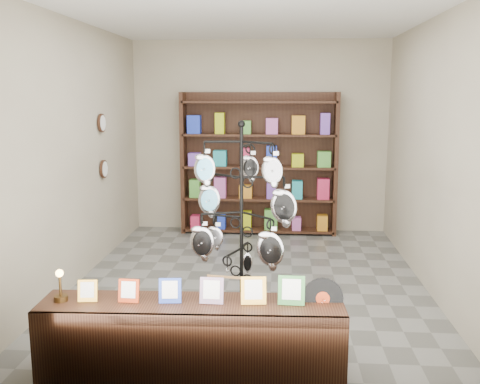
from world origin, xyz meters
name	(u,v)px	position (x,y,z in m)	size (l,w,h in m)	color
ground	(250,281)	(0.00, 0.00, 0.00)	(5.00, 5.00, 0.00)	slate
room_envelope	(250,123)	(0.00, 0.00, 1.85)	(5.00, 5.00, 5.00)	#B1A88E
display_tree	(241,213)	(0.00, -1.33, 1.12)	(1.01, 0.97, 1.94)	black
front_shelf	(192,337)	(-0.33, -2.12, 0.29)	(2.37, 0.57, 0.83)	black
back_shelving	(259,168)	(0.00, 2.30, 1.03)	(2.42, 0.36, 2.20)	black
wall_clocks	(103,146)	(-1.97, 0.80, 1.50)	(0.03, 0.24, 0.84)	black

